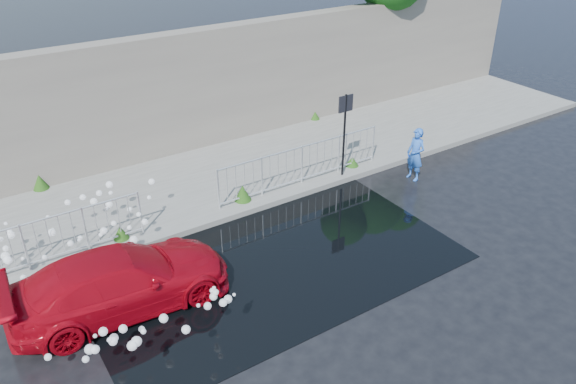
{
  "coord_description": "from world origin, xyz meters",
  "views": [
    {
      "loc": [
        -4.7,
        -7.68,
        7.4
      ],
      "look_at": [
        1.57,
        1.85,
        1.0
      ],
      "focal_mm": 35.0,
      "sensor_mm": 36.0,
      "label": 1
    }
  ],
  "objects": [
    {
      "name": "ground",
      "position": [
        0.0,
        0.0,
        0.0
      ],
      "size": [
        90.0,
        90.0,
        0.0
      ],
      "primitive_type": "plane",
      "color": "black",
      "rests_on": "ground"
    },
    {
      "name": "sign_post",
      "position": [
        4.2,
        3.1,
        1.72
      ],
      "size": [
        0.45,
        0.06,
        2.5
      ],
      "color": "black",
      "rests_on": "ground"
    },
    {
      "name": "person",
      "position": [
        5.91,
        2.06,
        0.75
      ],
      "size": [
        0.4,
        0.57,
        1.5
      ],
      "primitive_type": "imported",
      "rotation": [
        0.0,
        0.0,
        -1.5
      ],
      "color": "blue",
      "rests_on": "ground"
    },
    {
      "name": "weeds",
      "position": [
        -0.53,
        4.5,
        0.33
      ],
      "size": [
        12.17,
        3.93,
        0.42
      ],
      "color": "#1C4111",
      "rests_on": "pavement"
    },
    {
      "name": "retaining_wall",
      "position": [
        0.0,
        7.2,
        1.9
      ],
      "size": [
        30.0,
        0.6,
        3.5
      ],
      "primitive_type": "cube",
      "color": "#6F665D",
      "rests_on": "pavement"
    },
    {
      "name": "railing_right",
      "position": [
        3.0,
        3.35,
        0.74
      ],
      "size": [
        5.05,
        0.05,
        1.1
      ],
      "color": "silver",
      "rests_on": "pavement"
    },
    {
      "name": "pavement",
      "position": [
        0.0,
        5.0,
        0.07
      ],
      "size": [
        30.0,
        4.0,
        0.15
      ],
      "primitive_type": "cube",
      "color": "slate",
      "rests_on": "ground"
    },
    {
      "name": "puddle",
      "position": [
        0.5,
        1.0,
        0.01
      ],
      "size": [
        8.0,
        5.0,
        0.01
      ],
      "primitive_type": "cube",
      "color": "black",
      "rests_on": "ground"
    },
    {
      "name": "curb",
      "position": [
        0.0,
        3.0,
        0.08
      ],
      "size": [
        30.0,
        0.25,
        0.16
      ],
      "primitive_type": "cube",
      "color": "slate",
      "rests_on": "ground"
    },
    {
      "name": "water_spray",
      "position": [
        -2.91,
        1.95,
        0.74
      ],
      "size": [
        3.7,
        5.64,
        1.0
      ],
      "color": "white",
      "rests_on": "ground"
    },
    {
      "name": "red_car",
      "position": [
        -2.68,
        1.26,
        0.62
      ],
      "size": [
        4.33,
        1.94,
        1.23
      ],
      "primitive_type": "imported",
      "rotation": [
        0.0,
        0.0,
        1.52
      ],
      "color": "#A30613",
      "rests_on": "ground"
    },
    {
      "name": "railing_left",
      "position": [
        -4.0,
        3.35,
        0.74
      ],
      "size": [
        5.05,
        0.05,
        1.1
      ],
      "color": "silver",
      "rests_on": "pavement"
    }
  ]
}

